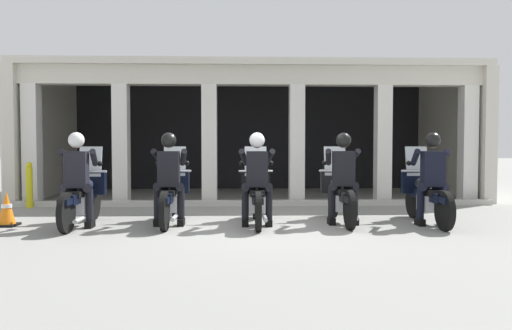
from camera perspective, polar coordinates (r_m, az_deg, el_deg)
The scene contains 15 objects.
ground_plane at distance 11.29m, azimuth -0.44°, elevation -4.65°, with size 80.00×80.00×0.00m, color gray.
station_building at distance 13.81m, azimuth -0.60°, elevation 5.56°, with size 11.40×4.58×3.38m.
kerb_strip at distance 11.07m, azimuth -0.26°, elevation -4.48°, with size 10.90×0.24×0.12m, color #B7B5AD.
motorcycle_far_left at distance 8.87m, azimuth -19.60°, elevation -3.43°, with size 0.62×2.04×1.35m.
police_officer_far_left at distance 8.57m, azimuth -20.22°, elevation -0.70°, with size 0.63×0.61×1.58m.
motorcycle_left at distance 8.69m, azimuth -9.85°, elevation -3.45°, with size 0.62×2.04×1.35m.
police_officer_left at distance 8.38m, azimuth -10.15°, elevation -0.66°, with size 0.63×0.61×1.58m.
motorcycle_center at distance 8.52m, azimuth 0.06°, elevation -3.53°, with size 0.62×2.04×1.35m.
police_officer_center at distance 8.20m, azimuth 0.12°, elevation -0.69°, with size 0.63×0.61×1.58m.
motorcycle_right at distance 8.82m, azimuth 9.77°, elevation -3.36°, with size 0.62×2.04×1.35m.
police_officer_right at distance 8.51m, azimuth 10.17°, elevation -0.62°, with size 0.63×0.61×1.58m.
motorcycle_far_right at distance 9.09m, azimuth 19.23°, elevation -3.29°, with size 0.62×2.04×1.35m.
police_officer_far_right at distance 8.80m, azimuth 19.92°, elevation -0.62°, with size 0.63×0.61×1.58m.
traffic_cone_flank at distance 9.28m, azimuth -27.17°, elevation -4.62°, with size 0.34×0.34×0.59m.
bollard_kerbside at distance 11.79m, azimuth -25.02°, elevation -2.13°, with size 0.14×0.14×1.01m.
Camera 1 is at (-0.30, -8.20, 1.37)m, focal length 34.15 mm.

